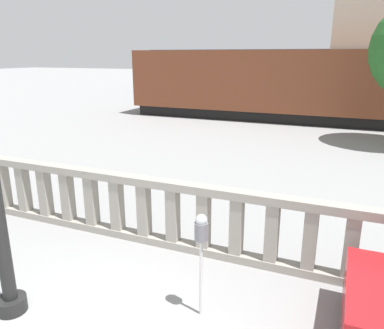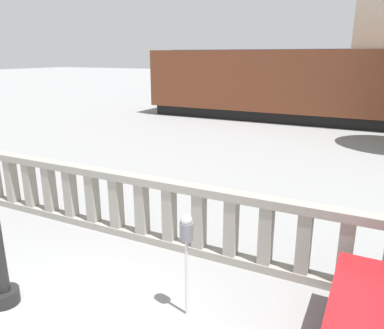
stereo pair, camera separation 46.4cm
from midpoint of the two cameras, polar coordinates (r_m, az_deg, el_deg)
balustrade at (r=6.59m, az=-1.44°, el=-7.64°), size 13.64×0.24×1.23m
parking_meter at (r=4.71m, az=2.03°, el=-10.78°), size 0.17×0.17×1.43m
train_near at (r=19.94m, az=21.30°, el=11.16°), size 18.69×3.10×4.15m
train_far at (r=33.08m, az=19.76°, el=13.11°), size 26.47×2.69×4.36m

